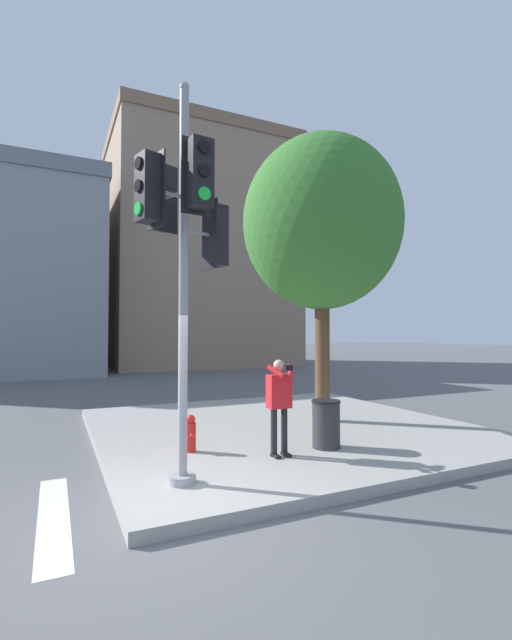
# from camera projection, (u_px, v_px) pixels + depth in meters

# --- Properties ---
(ground_plane) EXTENTS (160.00, 160.00, 0.00)m
(ground_plane) POSITION_uv_depth(u_px,v_px,m) (164.00, 521.00, 5.11)
(ground_plane) COLOR #5B5B5E
(sidewalk_corner) EXTENTS (8.00, 8.00, 0.17)m
(sidewalk_corner) POSITION_uv_depth(u_px,v_px,m) (281.00, 428.00, 9.77)
(sidewalk_corner) COLOR #9E9B96
(sidewalk_corner) RESTS_ON ground_plane
(traffic_signal_pole) EXTENTS (1.42, 1.41, 5.66)m
(traffic_signal_pole) POSITION_uv_depth(u_px,v_px,m) (182.00, 228.00, 6.00)
(traffic_signal_pole) COLOR #939399
(traffic_signal_pole) RESTS_ON sidewalk_corner
(person_photographer) EXTENTS (0.50, 0.53, 1.63)m
(person_photographer) POSITION_uv_depth(u_px,v_px,m) (280.00, 398.00, 7.27)
(person_photographer) COLOR black
(person_photographer) RESTS_ON sidewalk_corner
(street_tree) EXTENTS (3.83, 3.83, 6.87)m
(street_tree) POSITION_uv_depth(u_px,v_px,m) (322.00, 224.00, 10.37)
(street_tree) COLOR brown
(street_tree) RESTS_ON sidewalk_corner
(fire_hydrant) EXTENTS (0.19, 0.25, 0.65)m
(fire_hydrant) POSITION_uv_depth(u_px,v_px,m) (190.00, 433.00, 7.52)
(fire_hydrant) COLOR red
(fire_hydrant) RESTS_ON sidewalk_corner
(trash_bin) EXTENTS (0.53, 0.53, 0.86)m
(trash_bin) POSITION_uv_depth(u_px,v_px,m) (326.00, 424.00, 7.79)
(trash_bin) COLOR #2D2D33
(trash_bin) RESTS_ON sidewalk_corner
(building_right) EXTENTS (12.55, 10.20, 16.46)m
(building_right) POSITION_uv_depth(u_px,v_px,m) (198.00, 252.00, 31.47)
(building_right) COLOR gray
(building_right) RESTS_ON ground_plane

